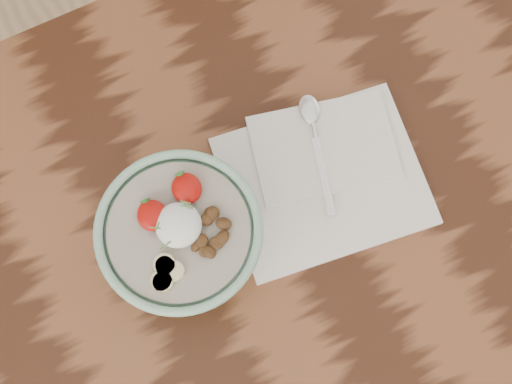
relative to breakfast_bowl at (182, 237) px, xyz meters
The scene contains 4 objects.
table 23.77cm from the breakfast_bowl, 20.01° to the right, with size 160.00×90.00×75.00cm.
breakfast_bowl is the anchor object (origin of this frame).
napkin 21.78cm from the breakfast_bowl, ahead, with size 28.63×24.73×1.61cm.
spoon 24.05cm from the breakfast_bowl, 18.15° to the left, with size 6.52×17.23×0.91cm.
Camera 1 is at (-15.45, -13.11, 168.54)cm, focal length 50.00 mm.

